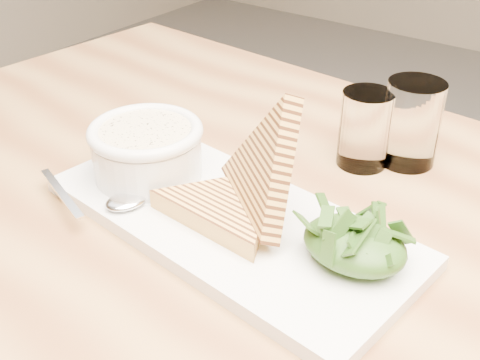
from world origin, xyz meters
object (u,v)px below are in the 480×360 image
Objects in this scene: table_top at (247,242)px; glass_far at (411,123)px; glass_near at (365,129)px; platter at (229,220)px; soup_bowl at (147,156)px.

table_top is 11.67× the size of glass_far.
table_top is 0.21m from glass_near.
glass_far is (0.10, 0.25, 0.05)m from platter.
glass_far reaches higher than glass_near.
platter is at bearing -4.19° from soup_bowl.
table_top is at bearing 31.87° from platter.
glass_far is at bearing 47.20° from soup_bowl.
soup_bowl is at bearing -132.80° from glass_far.
glass_near is (0.18, 0.20, 0.01)m from soup_bowl.
soup_bowl is 1.17× the size of glass_far.
soup_bowl is (-0.13, 0.01, 0.03)m from platter.
soup_bowl is 1.30× the size of glass_near.
platter is at bearing -103.86° from glass_near.
table_top is 0.26m from glass_far.
table_top is 9.95× the size of soup_bowl.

